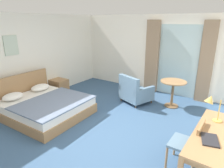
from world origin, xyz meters
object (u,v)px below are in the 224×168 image
(desk_lamp, at_px, (211,102))
(armchair_by_window, at_px, (135,92))
(writing_desk, at_px, (217,139))
(bed, at_px, (44,106))
(nightstand, at_px, (59,86))
(closed_book, at_px, (210,140))
(framed_picture, at_px, (11,45))
(desk_chair, at_px, (190,142))
(round_cafe_table, at_px, (173,88))

(desk_lamp, xyz_separation_m, armchair_by_window, (-2.17, 1.65, -0.79))
(writing_desk, xyz_separation_m, desk_lamp, (-0.18, 0.28, 0.44))
(bed, distance_m, nightstand, 1.56)
(armchair_by_window, bearing_deg, bed, -127.88)
(closed_book, xyz_separation_m, framed_picture, (-4.94, 0.17, 0.91))
(writing_desk, bearing_deg, framed_picture, -179.21)
(bed, xyz_separation_m, armchair_by_window, (1.56, 2.00, 0.08))
(nightstand, bearing_deg, bed, -55.14)
(writing_desk, bearing_deg, armchair_by_window, 140.61)
(nightstand, xyz_separation_m, writing_desk, (4.79, -1.21, 0.44))
(desk_lamp, bearing_deg, bed, -174.66)
(closed_book, bearing_deg, framed_picture, 163.07)
(bed, height_order, writing_desk, bed)
(desk_chair, height_order, framed_picture, framed_picture)
(desk_chair, distance_m, framed_picture, 4.82)
(nightstand, relative_size, framed_picture, 1.00)
(writing_desk, bearing_deg, closed_book, -107.35)
(desk_chair, bearing_deg, framed_picture, -179.18)
(desk_chair, height_order, desk_lamp, desk_lamp)
(desk_lamp, xyz_separation_m, closed_book, (0.11, -0.52, -0.34))
(armchair_by_window, bearing_deg, desk_lamp, -37.32)
(framed_picture, bearing_deg, round_cafe_table, 32.64)
(closed_book, xyz_separation_m, round_cafe_table, (-1.28, 2.52, -0.23))
(nightstand, relative_size, desk_lamp, 1.05)
(desk_lamp, xyz_separation_m, round_cafe_table, (-1.18, 2.00, -0.56))
(desk_chair, distance_m, armchair_by_window, 2.78)
(bed, relative_size, desk_chair, 2.40)
(bed, height_order, armchair_by_window, bed)
(nightstand, bearing_deg, desk_lamp, -11.40)
(writing_desk, height_order, closed_book, closed_book)
(desk_lamp, bearing_deg, closed_book, -78.56)
(bed, xyz_separation_m, desk_lamp, (3.72, 0.35, 0.87))
(framed_picture, bearing_deg, bed, -0.09)
(nightstand, height_order, round_cafe_table, round_cafe_table)
(desk_lamp, bearing_deg, nightstand, 168.60)
(armchair_by_window, xyz_separation_m, round_cafe_table, (0.99, 0.35, 0.22))
(round_cafe_table, relative_size, framed_picture, 1.43)
(nightstand, height_order, desk_lamp, desk_lamp)
(desk_lamp, relative_size, framed_picture, 0.95)
(desk_lamp, height_order, round_cafe_table, desk_lamp)
(desk_lamp, distance_m, round_cafe_table, 2.39)
(writing_desk, bearing_deg, desk_chair, -179.53)
(nightstand, bearing_deg, writing_desk, -14.13)
(desk_chair, bearing_deg, closed_book, -40.43)
(bed, height_order, nightstand, bed)
(round_cafe_table, distance_m, framed_picture, 4.50)
(writing_desk, height_order, round_cafe_table, writing_desk)
(bed, bearing_deg, writing_desk, 1.05)
(bed, relative_size, writing_desk, 1.28)
(closed_book, distance_m, round_cafe_table, 2.84)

